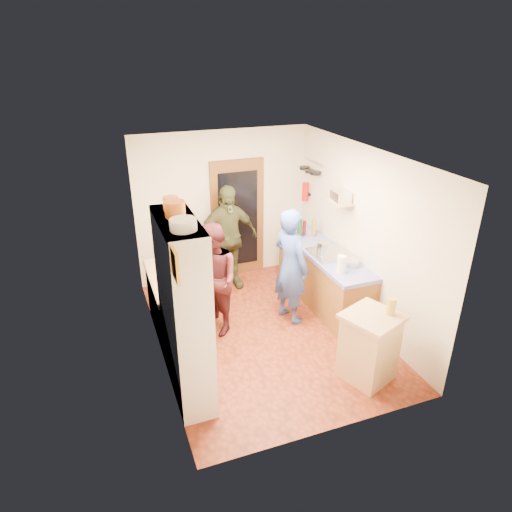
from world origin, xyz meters
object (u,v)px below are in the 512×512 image
person_left (214,278)px  person_hob (294,266)px  right_counter_base (323,278)px  person_back (228,238)px  hutch_body (184,311)px  island_base (369,348)px

person_left → person_hob: bearing=68.8°
right_counter_base → person_hob: person_hob is taller
person_left → person_back: bearing=140.0°
hutch_body → right_counter_base: bearing=27.5°
right_counter_base → person_hob: (-0.67, -0.29, 0.47)m
right_counter_base → person_left: (-1.84, -0.14, 0.41)m
hutch_body → person_left: 1.36m
island_base → person_back: 3.08m
hutch_body → person_back: hutch_body is taller
person_hob → hutch_body: bearing=101.3°
island_base → person_left: person_left is taller
island_base → person_back: person_back is taller
hutch_body → island_base: bearing=-14.8°
person_hob → person_back: 1.45m
island_base → person_left: (-1.48, 1.73, 0.40)m
island_base → person_hob: 1.67m
person_back → right_counter_base: bearing=-43.1°
person_hob → person_left: person_hob is taller
person_hob → person_left: 1.18m
right_counter_base → person_left: bearing=-175.7°
hutch_body → person_left: (0.66, 1.16, -0.27)m
right_counter_base → person_back: bearing=140.7°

